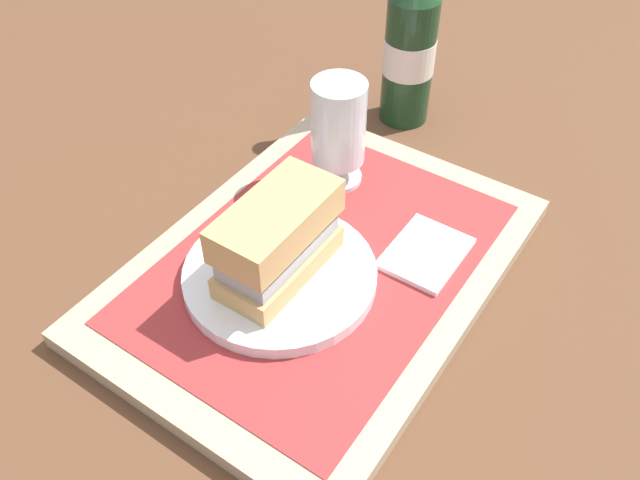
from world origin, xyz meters
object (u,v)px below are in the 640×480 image
(sandwich, at_px, (280,236))
(beer_glass, at_px, (338,131))
(plate, at_px, (280,275))
(beer_bottle, at_px, (410,45))

(sandwich, distance_m, beer_glass, 0.16)
(plate, distance_m, beer_glass, 0.18)
(beer_glass, relative_size, beer_bottle, 0.47)
(plate, xyz_separation_m, beer_bottle, (0.34, 0.05, 0.08))
(plate, height_order, sandwich, sandwich)
(sandwich, bearing_deg, beer_glass, 13.96)
(plate, distance_m, beer_bottle, 0.36)
(plate, distance_m, sandwich, 0.05)
(beer_bottle, bearing_deg, beer_glass, -175.87)
(sandwich, height_order, beer_bottle, beer_bottle)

